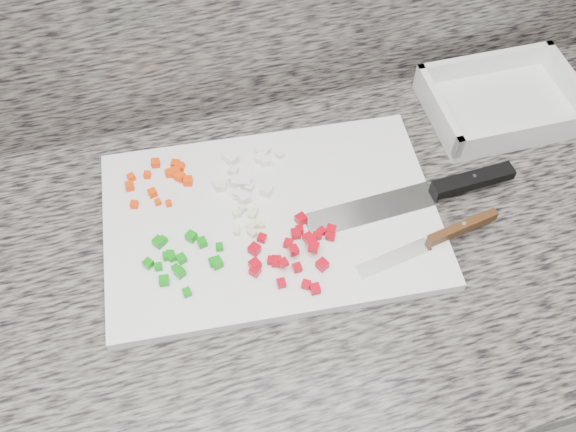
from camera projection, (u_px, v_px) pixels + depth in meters
name	position (u px, v px, depth m)	size (l,w,h in m)	color
cabinet	(229.00, 389.00, 1.28)	(3.92, 0.62, 0.86)	silver
countertop	(205.00, 279.00, 0.91)	(3.96, 0.64, 0.04)	#635F57
cutting_board	(271.00, 219.00, 0.94)	(0.48, 0.32, 0.02)	white
carrot_pile	(165.00, 177.00, 0.97)	(0.10, 0.09, 0.01)	#EF3B05
onion_pile	(244.00, 174.00, 0.97)	(0.12, 0.11, 0.01)	white
green_pepper_pile	(182.00, 258.00, 0.88)	(0.11, 0.10, 0.01)	#0C8B0E
red_pepper_pile	(296.00, 250.00, 0.89)	(0.14, 0.13, 0.02)	#B70212
garlic_pile	(250.00, 222.00, 0.92)	(0.05, 0.06, 0.01)	beige
chef_knife	(439.00, 190.00, 0.95)	(0.33, 0.05, 0.02)	white
paring_knife	(445.00, 235.00, 0.91)	(0.22, 0.06, 0.02)	white
tray	(503.00, 103.00, 1.06)	(0.25, 0.18, 0.05)	white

